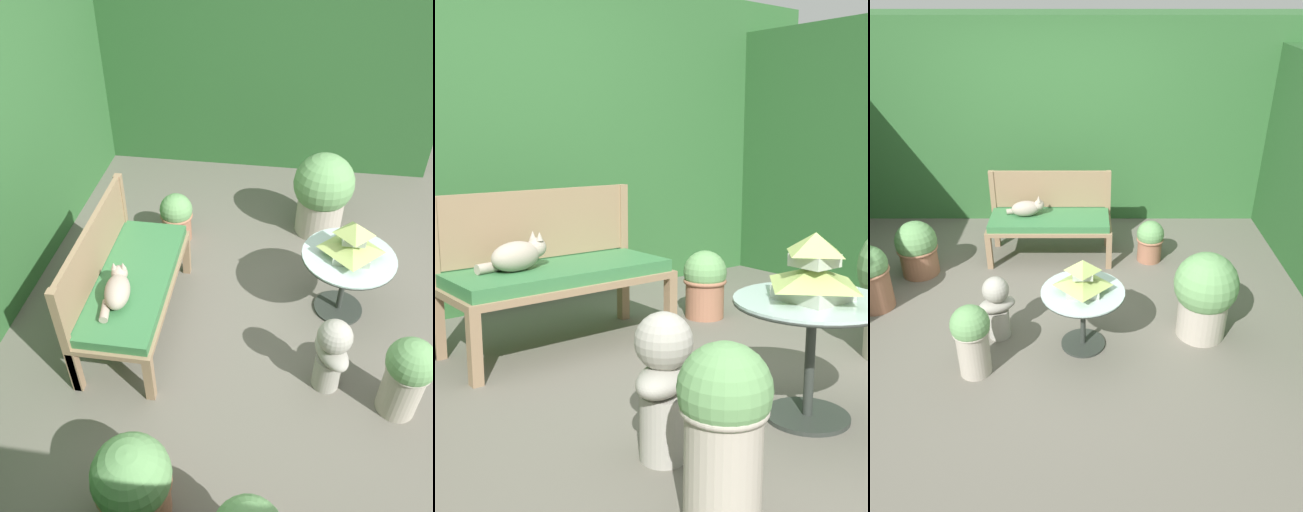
% 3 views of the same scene
% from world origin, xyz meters
% --- Properties ---
extents(ground, '(30.00, 30.00, 0.00)m').
position_xyz_m(ground, '(0.00, 0.00, 0.00)').
color(ground, '#666056').
extents(foliage_hedge_back, '(6.40, 0.92, 2.38)m').
position_xyz_m(foliage_hedge_back, '(0.00, 2.36, 1.19)').
color(foliage_hedge_back, '#336633').
rests_on(foliage_hedge_back, ground).
extents(garden_bench, '(1.33, 0.56, 0.49)m').
position_xyz_m(garden_bench, '(-0.03, 0.93, 0.41)').
color(garden_bench, '#937556').
rests_on(garden_bench, ground).
extents(bench_backrest, '(1.33, 0.06, 0.91)m').
position_xyz_m(bench_backrest, '(-0.03, 1.18, 0.65)').
color(bench_backrest, '#937556').
rests_on(bench_backrest, ground).
extents(cat, '(0.42, 0.22, 0.21)m').
position_xyz_m(cat, '(-0.27, 0.96, 0.57)').
color(cat, '#A89989').
rests_on(cat, garden_bench).
extents(patio_table, '(0.68, 0.68, 0.55)m').
position_xyz_m(patio_table, '(0.34, -0.59, 0.43)').
color(patio_table, '#2D332D').
rests_on(patio_table, ground).
extents(pagoda_birdhouse, '(0.35, 0.35, 0.29)m').
position_xyz_m(pagoda_birdhouse, '(0.34, -0.59, 0.67)').
color(pagoda_birdhouse, '#B2BCA8').
rests_on(pagoda_birdhouse, patio_table).
extents(garden_bust, '(0.36, 0.30, 0.59)m').
position_xyz_m(garden_bust, '(-0.39, -0.47, 0.33)').
color(garden_bust, '#A39E93').
rests_on(garden_bust, ground).
extents(potted_plant_hedge_corner, '(0.30, 0.30, 0.46)m').
position_xyz_m(potted_plant_hedge_corner, '(1.06, 0.85, 0.24)').
color(potted_plant_hedge_corner, '#9E664C').
rests_on(potted_plant_hedge_corner, ground).
extents(potted_plant_bench_left, '(0.30, 0.30, 0.62)m').
position_xyz_m(potted_plant_bench_left, '(-0.51, -0.92, 0.34)').
color(potted_plant_bench_left, '#ADA393').
rests_on(potted_plant_bench_left, ground).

